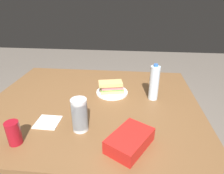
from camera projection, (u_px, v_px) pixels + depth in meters
dining_table at (93, 112)px, 1.36m from camera, size 1.42×1.19×0.73m
paper_plate at (112, 92)px, 1.43m from camera, size 0.23×0.23×0.01m
sandwich at (112, 87)px, 1.41m from camera, size 0.20×0.13×0.08m
soda_can_red at (14, 133)px, 0.93m from camera, size 0.07×0.07×0.12m
chip_bag at (130, 140)px, 0.92m from camera, size 0.25×0.27×0.07m
water_bottle_tall at (154, 83)px, 1.31m from camera, size 0.06×0.06×0.25m
plastic_cup_stack at (80, 115)px, 1.01m from camera, size 0.08×0.08×0.18m
paper_napkin at (48, 122)px, 1.11m from camera, size 0.13×0.13×0.01m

